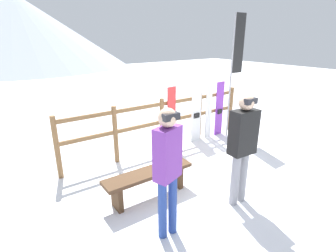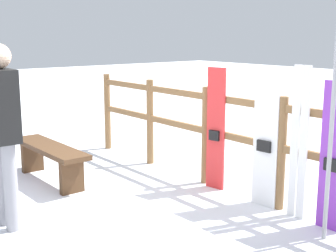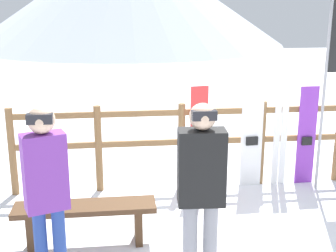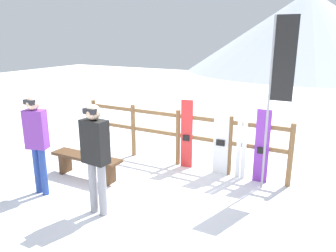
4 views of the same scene
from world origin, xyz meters
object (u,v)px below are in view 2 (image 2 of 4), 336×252
Objects in this scene: snowboard_white at (266,139)px; ski_pair_white at (299,143)px; person_black at (3,122)px; snowboard_purple at (333,158)px; bench at (50,154)px; snowboard_red at (216,130)px.

ski_pair_white reaches higher than snowboard_white.
snowboard_purple is (1.98, 2.38, -0.33)m from person_black.
bench is 3.40m from snowboard_purple.
bench is 3.07m from ski_pair_white.
snowboard_red is at bearing 43.73° from bench.
bench is 1.06× the size of snowboard_purple.
snowboard_purple reaches higher than bench.
person_black is 1.18× the size of snowboard_white.
snowboard_red is at bearing 180.00° from snowboard_purple.
snowboard_red reaches higher than snowboard_purple.
ski_pair_white is (2.67, 1.44, 0.42)m from bench.
snowboard_white is 0.81m from snowboard_purple.
snowboard_red is 0.75m from snowboard_white.
snowboard_white is at bearing 63.76° from person_black.
person_black is at bearing -129.79° from snowboard_purple.
bench is 1.02× the size of snowboard_white.
person_black reaches higher than ski_pair_white.
bench is 1.59m from person_black.
snowboard_red is (1.50, 1.44, 0.38)m from bench.
snowboard_red is (0.42, 2.38, -0.31)m from person_black.
snowboard_white is (2.26, 1.44, 0.39)m from bench.
ski_pair_white is 1.09× the size of snowboard_purple.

